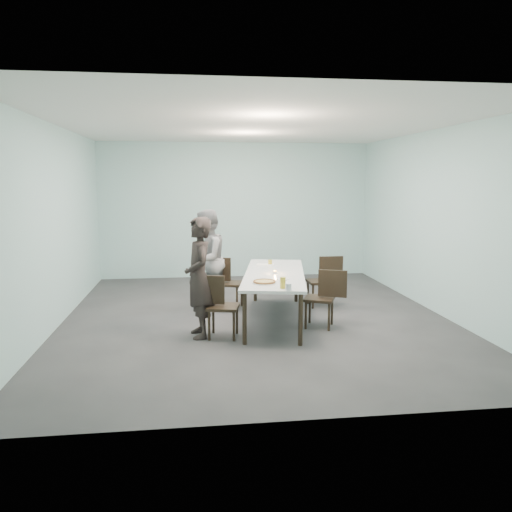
{
  "coord_description": "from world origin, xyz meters",
  "views": [
    {
      "loc": [
        -0.98,
        -7.68,
        2.17
      ],
      "look_at": [
        0.0,
        -0.06,
        1.0
      ],
      "focal_mm": 35.0,
      "sensor_mm": 36.0,
      "label": 1
    }
  ],
  "objects": [
    {
      "name": "chair_far_left",
      "position": [
        -0.44,
        0.66,
        0.5
      ],
      "size": [
        0.65,
        0.53,
        0.87
      ],
      "rotation": [
        0.0,
        0.0,
        -0.33
      ],
      "color": "black",
      "rests_on": "ground"
    },
    {
      "name": "beer_glass",
      "position": [
        0.2,
        -1.31,
        0.82
      ],
      "size": [
        0.08,
        0.08,
        0.15
      ],
      "primitive_type": "cylinder",
      "color": "gold",
      "rests_on": "table"
    },
    {
      "name": "pizza",
      "position": [
        0.0,
        -0.94,
        0.77
      ],
      "size": [
        0.34,
        0.34,
        0.04
      ],
      "color": "white",
      "rests_on": "table"
    },
    {
      "name": "chair_near_left",
      "position": [
        -0.65,
        -0.94,
        0.5
      ],
      "size": [
        0.64,
        0.5,
        0.87
      ],
      "rotation": [
        0.0,
        0.0,
        -0.21
      ],
      "color": "black",
      "rests_on": "ground"
    },
    {
      "name": "chair_near_right",
      "position": [
        0.95,
        -0.67,
        0.5
      ],
      "size": [
        0.65,
        0.55,
        0.87
      ],
      "rotation": [
        0.0,
        0.0,
        2.74
      ],
      "color": "black",
      "rests_on": "ground"
    },
    {
      "name": "chair_far_right",
      "position": [
        1.29,
        0.59,
        0.5
      ],
      "size": [
        0.62,
        0.43,
        0.87
      ],
      "rotation": [
        0.0,
        0.0,
        3.17
      ],
      "color": "black",
      "rests_on": "ground"
    },
    {
      "name": "water_tumbler",
      "position": [
        0.25,
        -1.44,
        0.8
      ],
      "size": [
        0.08,
        0.08,
        0.09
      ],
      "primitive_type": "cylinder",
      "color": "silver",
      "rests_on": "table"
    },
    {
      "name": "menu",
      "position": [
        0.24,
        0.57,
        0.75
      ],
      "size": [
        0.34,
        0.27,
        0.01
      ],
      "primitive_type": "cube",
      "rotation": [
        0.0,
        0.0,
        -0.18
      ],
      "color": "silver",
      "rests_on": "table"
    },
    {
      "name": "room_shell",
      "position": [
        0.0,
        0.0,
        2.03
      ],
      "size": [
        6.02,
        7.02,
        3.01
      ],
      "color": "#ABD8D8",
      "rests_on": "ground"
    },
    {
      "name": "ground",
      "position": [
        0.0,
        0.0,
        0.0
      ],
      "size": [
        7.0,
        7.0,
        0.0
      ],
      "primitive_type": "plane",
      "color": "#333335",
      "rests_on": "ground"
    },
    {
      "name": "table",
      "position": [
        0.27,
        -0.18,
        0.69
      ],
      "size": [
        1.36,
        2.72,
        0.75
      ],
      "rotation": [
        0.0,
        0.0,
        -0.18
      ],
      "color": "white",
      "rests_on": "ground"
    },
    {
      "name": "diner_far",
      "position": [
        -0.75,
        0.66,
        0.84
      ],
      "size": [
        0.93,
        1.02,
        1.69
      ],
      "primitive_type": "imported",
      "rotation": [
        0.0,
        0.0,
        -2.01
      ],
      "color": "gray",
      "rests_on": "ground"
    },
    {
      "name": "side_plate",
      "position": [
        0.31,
        -0.72,
        0.76
      ],
      "size": [
        0.18,
        0.18,
        0.01
      ],
      "primitive_type": "cylinder",
      "color": "white",
      "rests_on": "table"
    },
    {
      "name": "amber_tumbler",
      "position": [
        0.33,
        0.59,
        0.79
      ],
      "size": [
        0.07,
        0.07,
        0.08
      ],
      "primitive_type": "cylinder",
      "color": "gold",
      "rests_on": "table"
    },
    {
      "name": "diner_near",
      "position": [
        -0.9,
        -0.87,
        0.84
      ],
      "size": [
        0.5,
        0.67,
        1.68
      ],
      "primitive_type": "imported",
      "rotation": [
        0.0,
        0.0,
        -1.4
      ],
      "color": "black",
      "rests_on": "ground"
    },
    {
      "name": "tealight",
      "position": [
        0.27,
        -0.26,
        0.77
      ],
      "size": [
        0.06,
        0.06,
        0.05
      ],
      "color": "silver",
      "rests_on": "table"
    }
  ]
}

